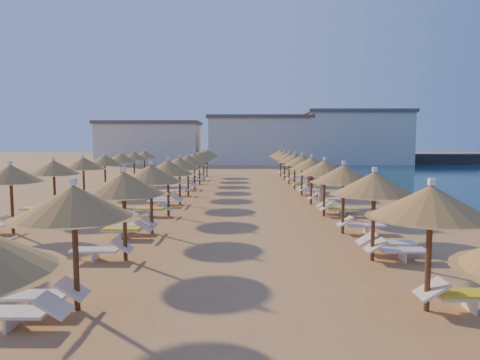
{
  "coord_description": "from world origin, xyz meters",
  "views": [
    {
      "loc": [
        0.19,
        -20.45,
        3.56
      ],
      "look_at": [
        0.1,
        4.0,
        1.3
      ],
      "focal_mm": 32.0,
      "sensor_mm": 36.0,
      "label": 1
    }
  ],
  "objects_px": {
    "jetty": "(425,159)",
    "parasol_row_west": "(179,164)",
    "parasol_row_east": "(312,164)",
    "beachgoer_c": "(310,177)",
    "beachgoer_a": "(321,192)"
  },
  "relations": [
    {
      "from": "beachgoer_a",
      "to": "beachgoer_c",
      "type": "xyz_separation_m",
      "value": [
        0.77,
        8.29,
        0.09
      ]
    },
    {
      "from": "parasol_row_west",
      "to": "jetty",
      "type": "bearing_deg",
      "value": 53.14
    },
    {
      "from": "parasol_row_east",
      "to": "beachgoer_c",
      "type": "bearing_deg",
      "value": 81.37
    },
    {
      "from": "parasol_row_west",
      "to": "beachgoer_a",
      "type": "relative_size",
      "value": 23.08
    },
    {
      "from": "parasol_row_east",
      "to": "beachgoer_a",
      "type": "height_order",
      "value": "parasol_row_east"
    },
    {
      "from": "parasol_row_west",
      "to": "beachgoer_a",
      "type": "height_order",
      "value": "parasol_row_west"
    },
    {
      "from": "jetty",
      "to": "parasol_row_east",
      "type": "xyz_separation_m",
      "value": [
        -24.41,
        -42.36,
        1.51
      ]
    },
    {
      "from": "jetty",
      "to": "beachgoer_a",
      "type": "bearing_deg",
      "value": -124.28
    },
    {
      "from": "jetty",
      "to": "beachgoer_c",
      "type": "height_order",
      "value": "beachgoer_c"
    },
    {
      "from": "beachgoer_a",
      "to": "beachgoer_c",
      "type": "height_order",
      "value": "beachgoer_c"
    },
    {
      "from": "parasol_row_west",
      "to": "beachgoer_a",
      "type": "distance_m",
      "value": 7.88
    },
    {
      "from": "jetty",
      "to": "parasol_row_west",
      "type": "distance_m",
      "value": 52.96
    },
    {
      "from": "jetty",
      "to": "beachgoer_a",
      "type": "distance_m",
      "value": 50.18
    },
    {
      "from": "jetty",
      "to": "parasol_row_west",
      "type": "xyz_separation_m",
      "value": [
        -31.75,
        -42.36,
        1.51
      ]
    },
    {
      "from": "jetty",
      "to": "parasol_row_east",
      "type": "relative_size",
      "value": 0.75
    }
  ]
}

